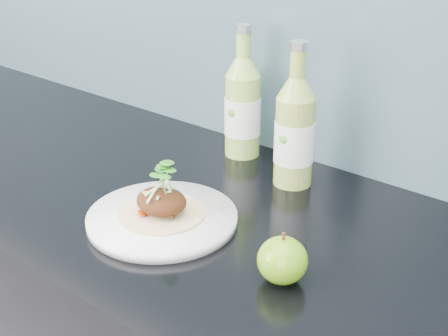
{
  "coord_description": "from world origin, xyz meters",
  "views": [
    {
      "loc": [
        0.61,
        1.0,
        1.41
      ],
      "look_at": [
        0.05,
        1.67,
        1.0
      ],
      "focal_mm": 50.0,
      "sensor_mm": 36.0,
      "label": 1
    }
  ],
  "objects_px": {
    "cider_bottle_left": "(243,107)",
    "cider_bottle_right": "(294,132)",
    "green_apple": "(282,260)",
    "dinner_plate": "(162,218)"
  },
  "relations": [
    {
      "from": "green_apple",
      "to": "cider_bottle_left",
      "type": "xyz_separation_m",
      "value": [
        -0.31,
        0.31,
        0.07
      ]
    },
    {
      "from": "cider_bottle_right",
      "to": "green_apple",
      "type": "bearing_deg",
      "value": -64.77
    },
    {
      "from": "cider_bottle_right",
      "to": "dinner_plate",
      "type": "bearing_deg",
      "value": -113.33
    },
    {
      "from": "dinner_plate",
      "to": "cider_bottle_right",
      "type": "bearing_deg",
      "value": 72.65
    },
    {
      "from": "green_apple",
      "to": "cider_bottle_right",
      "type": "xyz_separation_m",
      "value": [
        -0.16,
        0.27,
        0.07
      ]
    },
    {
      "from": "dinner_plate",
      "to": "cider_bottle_right",
      "type": "xyz_separation_m",
      "value": [
        0.08,
        0.26,
        0.09
      ]
    },
    {
      "from": "dinner_plate",
      "to": "cider_bottle_right",
      "type": "height_order",
      "value": "cider_bottle_right"
    },
    {
      "from": "dinner_plate",
      "to": "cider_bottle_left",
      "type": "xyz_separation_m",
      "value": [
        -0.07,
        0.3,
        0.09
      ]
    },
    {
      "from": "cider_bottle_left",
      "to": "cider_bottle_right",
      "type": "xyz_separation_m",
      "value": [
        0.15,
        -0.05,
        0.0
      ]
    },
    {
      "from": "dinner_plate",
      "to": "green_apple",
      "type": "height_order",
      "value": "green_apple"
    }
  ]
}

